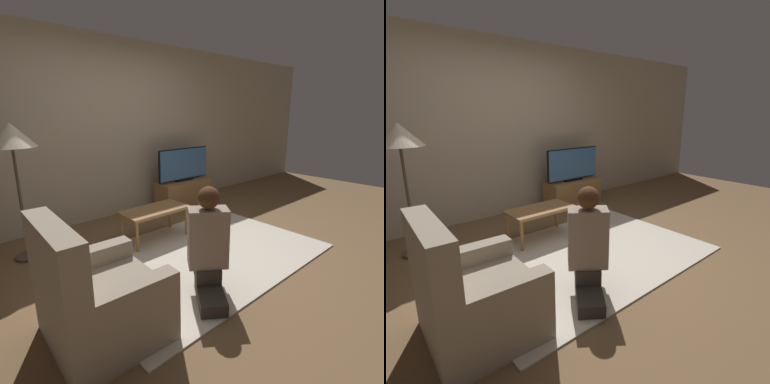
# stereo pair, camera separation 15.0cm
# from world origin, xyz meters

# --- Properties ---
(ground_plane) EXTENTS (10.00, 10.00, 0.00)m
(ground_plane) POSITION_xyz_m (0.00, 0.00, 0.00)
(ground_plane) COLOR brown
(wall_back) EXTENTS (10.00, 0.06, 2.60)m
(wall_back) POSITION_xyz_m (0.00, 1.93, 1.30)
(wall_back) COLOR tan
(wall_back) RESTS_ON ground_plane
(rug) EXTENTS (2.69, 1.83, 0.02)m
(rug) POSITION_xyz_m (0.00, 0.00, 0.01)
(rug) COLOR beige
(rug) RESTS_ON ground_plane
(tv_stand) EXTENTS (0.98, 0.38, 0.43)m
(tv_stand) POSITION_xyz_m (1.10, 1.54, 0.22)
(tv_stand) COLOR olive
(tv_stand) RESTS_ON ground_plane
(tv) EXTENTS (1.03, 0.08, 0.55)m
(tv) POSITION_xyz_m (1.10, 1.54, 0.71)
(tv) COLOR black
(tv) RESTS_ON tv_stand
(coffee_table) EXTENTS (0.83, 0.42, 0.41)m
(coffee_table) POSITION_xyz_m (-0.11, 0.71, 0.36)
(coffee_table) COLOR olive
(coffee_table) RESTS_ON ground_plane
(floor_lamp) EXTENTS (0.48, 0.48, 1.47)m
(floor_lamp) POSITION_xyz_m (-1.44, 1.27, 1.28)
(floor_lamp) COLOR #4C4233
(floor_lamp) RESTS_ON ground_plane
(armchair) EXTENTS (0.78, 0.83, 0.93)m
(armchair) POSITION_xyz_m (-1.41, -0.41, 0.29)
(armchair) COLOR gray
(armchair) RESTS_ON ground_plane
(person_kneeling) EXTENTS (0.68, 0.79, 0.97)m
(person_kneeling) POSITION_xyz_m (-0.46, -0.55, 0.49)
(person_kneeling) COLOR #332D28
(person_kneeling) RESTS_ON rug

